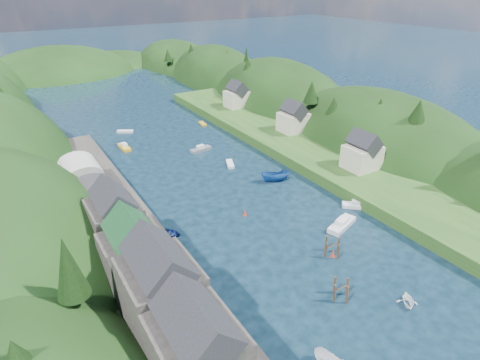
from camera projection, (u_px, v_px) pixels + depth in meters
ground at (192, 160)px, 96.58m from camera, size 600.00×600.00×0.00m
hillside_right at (279, 127)px, 139.99m from camera, size 36.00×245.56×48.00m
far_hills at (85, 91)px, 196.02m from camera, size 103.00×68.00×44.00m
hill_trees at (167, 101)px, 102.22m from camera, size 90.80×149.58×12.69m
quay_left at (136, 254)px, 62.13m from camera, size 12.00×110.00×2.00m
terrace_left_grass at (89, 268)px, 58.73m from camera, size 12.00×110.00×2.50m
quayside_buildings at (151, 278)px, 48.12m from camera, size 8.00×35.84×12.90m
boat_sheds at (88, 185)px, 73.65m from camera, size 7.00×21.00×7.50m
terrace_right at (300, 148)px, 100.18m from camera, size 16.00×120.00×2.40m
right_bank_cottages at (290, 119)px, 105.80m from camera, size 9.00×59.24×8.41m
piling_cluster_near at (341, 291)px, 54.55m from camera, size 2.84×2.69×3.44m
piling_cluster_far at (332, 249)px, 63.14m from camera, size 3.31×3.08×3.37m
channel_buoy_near at (333, 254)px, 62.95m from camera, size 0.70×0.70×1.10m
channel_buoy_far at (245, 213)px, 73.80m from camera, size 0.70×0.70×1.10m
moored_boats at (266, 205)px, 76.04m from camera, size 39.12×92.55×2.47m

